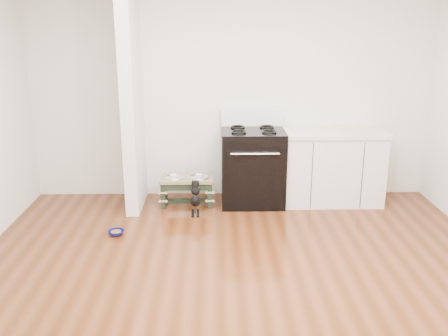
% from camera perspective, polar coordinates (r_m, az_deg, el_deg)
% --- Properties ---
extents(ground, '(5.00, 5.00, 0.00)m').
position_cam_1_polar(ground, '(4.32, 1.94, -14.02)').
color(ground, '#49210D').
rests_on(ground, ground).
extents(room_shell, '(5.00, 5.00, 5.00)m').
position_cam_1_polar(room_shell, '(3.76, 2.18, 7.74)').
color(room_shell, silver).
rests_on(room_shell, ground).
extents(partition_wall, '(0.15, 0.80, 2.70)m').
position_cam_1_polar(partition_wall, '(5.95, -10.49, 8.14)').
color(partition_wall, silver).
rests_on(partition_wall, ground).
extents(oven_range, '(0.76, 0.69, 1.14)m').
position_cam_1_polar(oven_range, '(6.13, 3.29, 0.29)').
color(oven_range, black).
rests_on(oven_range, ground).
extents(cabinet_run, '(1.24, 0.64, 0.91)m').
position_cam_1_polar(cabinet_run, '(6.31, 12.18, 0.16)').
color(cabinet_run, silver).
rests_on(cabinet_run, ground).
extents(dog_feeder, '(0.64, 0.34, 0.37)m').
position_cam_1_polar(dog_feeder, '(6.11, -4.27, -2.02)').
color(dog_feeder, black).
rests_on(dog_feeder, ground).
extents(puppy, '(0.11, 0.33, 0.39)m').
position_cam_1_polar(puppy, '(5.84, -3.29, -3.29)').
color(puppy, black).
rests_on(puppy, ground).
extents(floor_bowl, '(0.22, 0.22, 0.05)m').
position_cam_1_polar(floor_bowl, '(5.46, -12.23, -7.23)').
color(floor_bowl, '#0C0E58').
rests_on(floor_bowl, ground).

